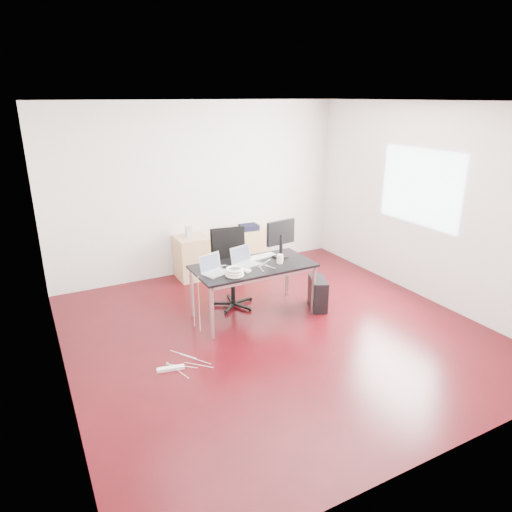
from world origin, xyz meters
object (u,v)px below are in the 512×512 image
office_chair (231,264)px  filing_cabinet_left (192,257)px  pc_tower (318,293)px  desk (253,269)px  filing_cabinet_right (251,248)px

office_chair → filing_cabinet_left: 1.25m
filing_cabinet_left → pc_tower: 2.24m
desk → pc_tower: size_ratio=3.56×
desk → pc_tower: (0.91, -0.23, -0.46)m
filing_cabinet_left → pc_tower: bearing=-58.5°
filing_cabinet_right → pc_tower: size_ratio=1.56×
filing_cabinet_right → desk: bearing=-116.1°
office_chair → pc_tower: office_chair is taller
office_chair → filing_cabinet_right: size_ratio=1.54×
desk → filing_cabinet_left: size_ratio=2.29×
desk → office_chair: bearing=103.8°
desk → filing_cabinet_right: (0.82, 1.68, -0.33)m
desk → filing_cabinet_right: size_ratio=2.29×
office_chair → filing_cabinet_left: bearing=106.9°
filing_cabinet_right → filing_cabinet_left: bearing=180.0°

